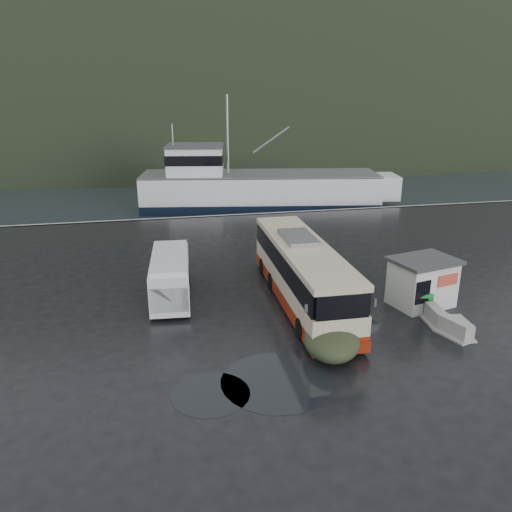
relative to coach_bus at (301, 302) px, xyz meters
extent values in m
plane|color=black|center=(-2.53, -1.62, 0.00)|extent=(160.00, 160.00, 0.00)
cube|color=black|center=(-2.53, 108.38, 0.00)|extent=(300.00, 180.00, 0.02)
cube|color=#999993|center=(-2.53, 18.38, 0.00)|extent=(160.00, 0.60, 1.50)
ellipsoid|color=black|center=(7.47, 248.38, 0.00)|extent=(780.00, 540.00, 570.00)
cylinder|color=black|center=(-2.94, -6.62, 0.01)|extent=(4.08, 4.08, 0.01)
cylinder|color=black|center=(-5.38, -6.93, 0.01)|extent=(2.78, 2.78, 0.01)
cylinder|color=black|center=(2.84, 3.64, 0.01)|extent=(2.39, 2.39, 0.01)
cylinder|color=black|center=(1.44, -2.84, 0.01)|extent=(2.51, 2.51, 0.01)
camera|label=1|loc=(-6.87, -21.80, 10.06)|focal=35.00mm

